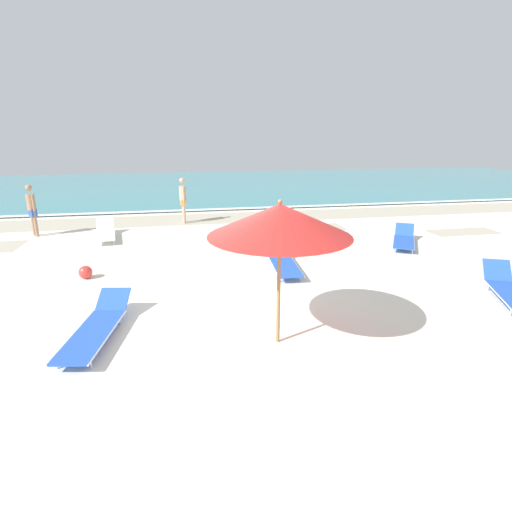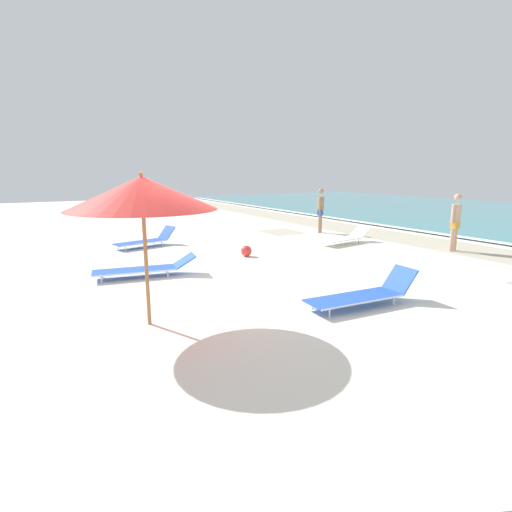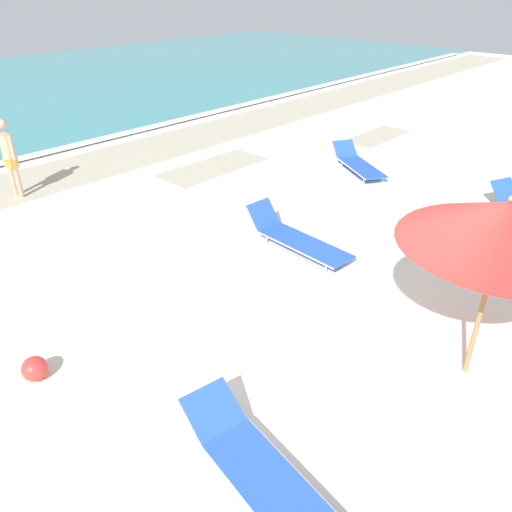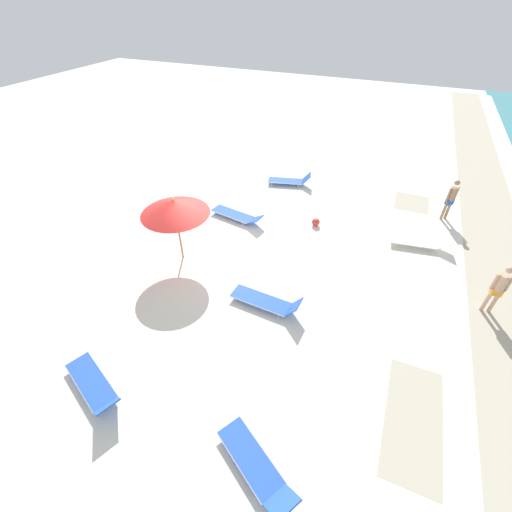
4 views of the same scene
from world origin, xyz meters
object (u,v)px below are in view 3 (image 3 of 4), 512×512
at_px(sun_lounger_near_water_right, 358,163).
at_px(sun_lounger_under_umbrella, 265,477).
at_px(beach_ball, 35,369).
at_px(sun_lounger_beside_umbrella, 296,238).
at_px(beachgoer_wading_adult, 9,154).
at_px(beach_umbrella, 505,224).

bearing_deg(sun_lounger_near_water_right, sun_lounger_under_umbrella, -121.36).
height_order(sun_lounger_near_water_right, beach_ball, sun_lounger_near_water_right).
height_order(sun_lounger_beside_umbrella, beachgoer_wading_adult, beachgoer_wading_adult).
relative_size(sun_lounger_under_umbrella, sun_lounger_near_water_right, 1.15).
relative_size(beach_umbrella, sun_lounger_under_umbrella, 1.01).
bearing_deg(sun_lounger_beside_umbrella, beach_umbrella, -101.92).
distance_m(beach_umbrella, beachgoer_wading_adult, 10.03).
relative_size(sun_lounger_near_water_right, beach_ball, 6.57).
relative_size(sun_lounger_near_water_right, beachgoer_wading_adult, 1.19).
height_order(sun_lounger_under_umbrella, beachgoer_wading_adult, beachgoer_wading_adult).
relative_size(sun_lounger_beside_umbrella, sun_lounger_near_water_right, 1.07).
relative_size(beach_umbrella, sun_lounger_beside_umbrella, 1.08).
distance_m(beach_umbrella, sun_lounger_near_water_right, 7.67).
relative_size(beach_umbrella, beachgoer_wading_adult, 1.38).
xyz_separation_m(beachgoer_wading_adult, beach_ball, (-2.49, -5.98, -0.84)).
bearing_deg(sun_lounger_beside_umbrella, beachgoer_wading_adult, 115.26).
bearing_deg(sun_lounger_under_umbrella, beachgoer_wading_adult, 89.67).
bearing_deg(beachgoer_wading_adult, sun_lounger_under_umbrella, -17.57).
height_order(beachgoer_wading_adult, beach_ball, beachgoer_wading_adult).
distance_m(sun_lounger_beside_umbrella, beachgoer_wading_adult, 6.70).
height_order(beach_umbrella, beachgoer_wading_adult, beach_umbrella).
relative_size(beach_umbrella, beach_ball, 7.60).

